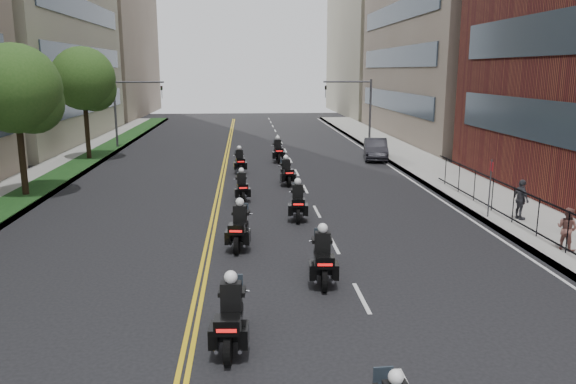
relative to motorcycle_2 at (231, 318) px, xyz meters
name	(u,v)px	position (x,y,z in m)	size (l,w,h in m)	color
sidewalk_right	(462,185)	(12.44, 17.63, -0.65)	(4.00, 90.00, 0.15)	gray
sidewalk_left	(18,192)	(-11.56, 17.63, -0.65)	(4.00, 90.00, 0.15)	gray
grass_strip	(33,190)	(-10.76, 17.63, -0.56)	(2.00, 90.00, 0.04)	#143714
building_right_far	(393,23)	(21.94, 70.63, 12.27)	(15.00, 28.00, 26.00)	gray
building_left_far	(84,21)	(-21.56, 70.63, 12.27)	(16.00, 28.00, 26.00)	gray
traffic_signal_right	(359,102)	(9.98, 34.63, 2.97)	(4.09, 0.20, 5.60)	#3F3F44
traffic_signal_left	(127,103)	(-9.10, 34.63, 2.97)	(4.09, 0.20, 5.60)	#3F3F44
motorcycle_2	(231,318)	(0.00, 0.00, 0.00)	(0.64, 2.50, 1.84)	black
motorcycle_3	(323,259)	(2.70, 3.97, -0.01)	(0.64, 2.47, 1.82)	black
motorcycle_4	(240,228)	(0.15, 7.57, 0.00)	(0.74, 2.48, 1.84)	black
motorcycle_5	(298,203)	(2.64, 11.42, -0.02)	(0.63, 2.43, 1.79)	black
motorcycle_6	(242,188)	(0.20, 15.22, -0.09)	(0.59, 2.20, 1.62)	black
motorcycle_7	(286,173)	(2.70, 18.85, -0.06)	(0.65, 2.29, 1.69)	black
motorcycle_8	(240,162)	(0.04, 22.94, -0.06)	(0.63, 2.30, 1.70)	black
motorcycle_9	(278,152)	(2.70, 26.96, 0.00)	(0.58, 2.49, 1.84)	black
parked_sedan	(376,149)	(9.84, 27.59, 0.02)	(1.58, 4.52, 1.49)	black
pedestrian_b	(567,229)	(11.64, 6.01, 0.18)	(0.74, 0.58, 1.52)	brown
pedestrian_c	(521,200)	(11.99, 10.09, 0.28)	(1.01, 0.42, 1.72)	#3C3C43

